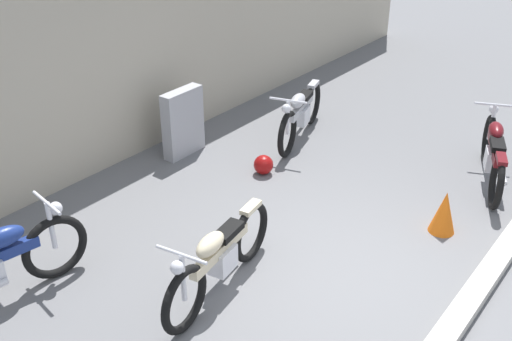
{
  "coord_description": "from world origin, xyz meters",
  "views": [
    {
      "loc": [
        -4.78,
        -2.39,
        4.17
      ],
      "look_at": [
        0.5,
        1.7,
        0.55
      ],
      "focal_mm": 42.04,
      "sensor_mm": 36.0,
      "label": 1
    }
  ],
  "objects_px": {
    "motorcycle_cream": "(219,258)",
    "traffic_cone": "(444,212)",
    "helmet": "(263,165)",
    "motorcycle_maroon": "(493,153)",
    "stone_marker": "(183,123)",
    "motorcycle_silver": "(300,113)"
  },
  "relations": [
    {
      "from": "stone_marker",
      "to": "motorcycle_maroon",
      "type": "distance_m",
      "value": 4.47
    },
    {
      "from": "motorcycle_cream",
      "to": "motorcycle_silver",
      "type": "height_order",
      "value": "motorcycle_silver"
    },
    {
      "from": "helmet",
      "to": "motorcycle_cream",
      "type": "height_order",
      "value": "motorcycle_cream"
    },
    {
      "from": "stone_marker",
      "to": "motorcycle_silver",
      "type": "relative_size",
      "value": 0.52
    },
    {
      "from": "stone_marker",
      "to": "motorcycle_silver",
      "type": "bearing_deg",
      "value": -35.75
    },
    {
      "from": "motorcycle_cream",
      "to": "traffic_cone",
      "type": "bearing_deg",
      "value": 141.79
    },
    {
      "from": "helmet",
      "to": "traffic_cone",
      "type": "xyz_separation_m",
      "value": [
        0.16,
        -2.62,
        0.13
      ]
    },
    {
      "from": "traffic_cone",
      "to": "motorcycle_maroon",
      "type": "height_order",
      "value": "motorcycle_maroon"
    },
    {
      "from": "helmet",
      "to": "motorcycle_cream",
      "type": "distance_m",
      "value": 2.66
    },
    {
      "from": "motorcycle_maroon",
      "to": "motorcycle_silver",
      "type": "xyz_separation_m",
      "value": [
        -0.46,
        2.9,
        -0.0
      ]
    },
    {
      "from": "helmet",
      "to": "motorcycle_maroon",
      "type": "distance_m",
      "value": 3.19
    },
    {
      "from": "stone_marker",
      "to": "motorcycle_silver",
      "type": "distance_m",
      "value": 1.88
    },
    {
      "from": "stone_marker",
      "to": "motorcycle_maroon",
      "type": "xyz_separation_m",
      "value": [
        1.98,
        -4.0,
        -0.07
      ]
    },
    {
      "from": "helmet",
      "to": "motorcycle_maroon",
      "type": "relative_size",
      "value": 0.15
    },
    {
      "from": "stone_marker",
      "to": "motorcycle_cream",
      "type": "relative_size",
      "value": 0.52
    },
    {
      "from": "helmet",
      "to": "motorcycle_silver",
      "type": "height_order",
      "value": "motorcycle_silver"
    },
    {
      "from": "motorcycle_cream",
      "to": "motorcycle_maroon",
      "type": "relative_size",
      "value": 1.03
    },
    {
      "from": "stone_marker",
      "to": "traffic_cone",
      "type": "distance_m",
      "value": 4.0
    },
    {
      "from": "motorcycle_maroon",
      "to": "motorcycle_silver",
      "type": "relative_size",
      "value": 0.97
    },
    {
      "from": "traffic_cone",
      "to": "motorcycle_silver",
      "type": "relative_size",
      "value": 0.28
    },
    {
      "from": "stone_marker",
      "to": "motorcycle_cream",
      "type": "bearing_deg",
      "value": -129.8
    },
    {
      "from": "stone_marker",
      "to": "motorcycle_silver",
      "type": "xyz_separation_m",
      "value": [
        1.53,
        -1.1,
        -0.07
      ]
    }
  ]
}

